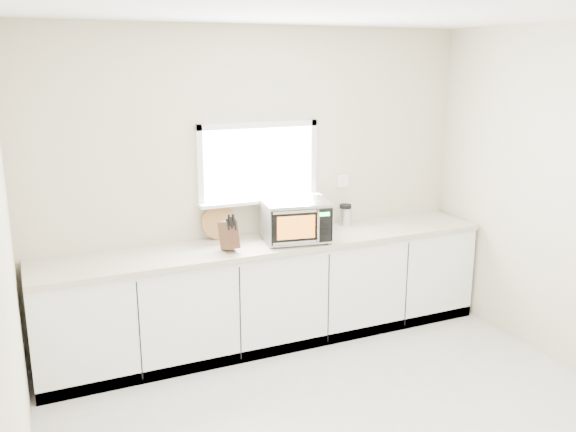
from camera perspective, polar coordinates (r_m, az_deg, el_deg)
back_wall at (r=5.35m, az=-2.83°, el=3.06°), size 4.00×0.17×2.70m
cabinets at (r=5.34m, az=-1.54°, el=-7.26°), size 3.92×0.60×0.88m
countertop at (r=5.18m, az=-1.53°, el=-2.57°), size 3.92×0.64×0.04m
microwave at (r=5.14m, az=0.74°, el=-0.39°), size 0.60×0.51×0.35m
knife_block at (r=4.91m, az=-5.55°, el=-1.75°), size 0.13×0.23×0.31m
cutting_board at (r=5.24m, az=-6.50°, el=-0.55°), size 0.30×0.07×0.30m
coffee_grinder at (r=5.68m, az=5.38°, el=0.12°), size 0.13×0.13×0.20m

